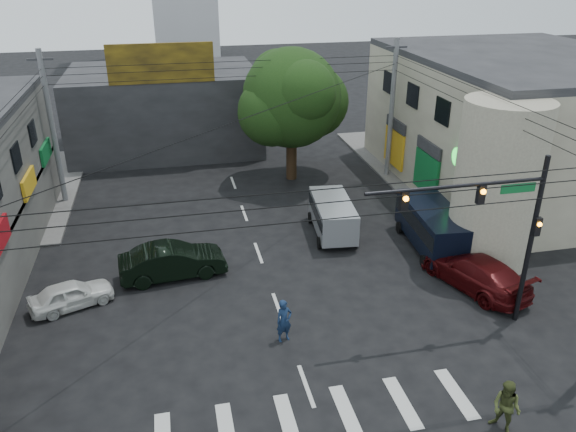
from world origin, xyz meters
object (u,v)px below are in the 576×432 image
object	(u,v)px
utility_pole_far_left	(53,130)
white_compact	(71,294)
dark_sedan	(173,261)
maroon_sedan	(475,272)
street_tree	(292,98)
traffic_gantry	(497,219)
silver_minivan	(333,218)
pedestrian_olive	(506,408)
navy_van	(432,228)
traffic_officer	(284,321)
utility_pole_far_right	(392,110)

from	to	relation	value
utility_pole_far_left	white_compact	bearing A→B (deg)	-81.23
dark_sedan	white_compact	xyz separation A→B (m)	(-4.35, -1.62, -0.21)
utility_pole_far_left	maroon_sedan	distance (m)	24.54
street_tree	traffic_gantry	distance (m)	18.42
maroon_sedan	silver_minivan	world-z (taller)	silver_minivan
utility_pole_far_left	white_compact	world-z (taller)	utility_pole_far_left
dark_sedan	utility_pole_far_left	bearing A→B (deg)	24.76
white_compact	pedestrian_olive	xyz separation A→B (m)	(14.26, -10.34, 0.36)
dark_sedan	maroon_sedan	size ratio (longest dim) A/B	0.87
silver_minivan	utility_pole_far_left	bearing A→B (deg)	68.05
dark_sedan	silver_minivan	distance (m)	8.98
navy_van	traffic_officer	size ratio (longest dim) A/B	3.18
street_tree	white_compact	bearing A→B (deg)	-134.22
traffic_gantry	white_compact	bearing A→B (deg)	163.10
street_tree	silver_minivan	size ratio (longest dim) A/B	1.86
silver_minivan	traffic_officer	distance (m)	9.63
utility_pole_far_right	pedestrian_olive	xyz separation A→B (m)	(-4.89, -22.34, -3.64)
navy_van	pedestrian_olive	size ratio (longest dim) A/B	3.00
traffic_gantry	white_compact	xyz separation A→B (m)	(-16.47, 5.00, -4.23)
street_tree	silver_minivan	bearing A→B (deg)	-88.11
street_tree	utility_pole_far_left	size ratio (longest dim) A/B	0.95
utility_pole_far_left	navy_van	distance (m)	22.21
dark_sedan	traffic_officer	size ratio (longest dim) A/B	2.81
maroon_sedan	silver_minivan	xyz separation A→B (m)	(-4.80, 6.53, 0.19)
dark_sedan	utility_pole_far_right	bearing A→B (deg)	-61.04
utility_pole_far_right	white_compact	xyz separation A→B (m)	(-19.15, -12.00, -4.00)
utility_pole_far_right	traffic_officer	xyz separation A→B (m)	(-10.71, -16.26, -3.70)
utility_pole_far_right	navy_van	world-z (taller)	utility_pole_far_right
traffic_gantry	silver_minivan	xyz separation A→B (m)	(-3.54, 9.26, -3.86)
silver_minivan	white_compact	bearing A→B (deg)	113.90
utility_pole_far_right	silver_minivan	world-z (taller)	utility_pole_far_right
navy_van	traffic_officer	xyz separation A→B (m)	(-9.05, -5.91, -0.21)
utility_pole_far_left	traffic_officer	world-z (taller)	utility_pole_far_left
navy_van	traffic_gantry	bearing A→B (deg)	175.86
utility_pole_far_right	traffic_officer	distance (m)	19.82
white_compact	utility_pole_far_left	bearing A→B (deg)	-12.02
maroon_sedan	navy_van	size ratio (longest dim) A/B	1.01
street_tree	navy_van	xyz separation A→B (m)	(4.84, -11.35, -4.36)
maroon_sedan	pedestrian_olive	distance (m)	8.78
white_compact	maroon_sedan	bearing A→B (deg)	-118.11
utility_pole_far_right	silver_minivan	xyz separation A→B (m)	(-6.21, -7.75, -3.63)
traffic_gantry	traffic_officer	bearing A→B (deg)	174.71
navy_van	pedestrian_olive	bearing A→B (deg)	169.45
pedestrian_olive	traffic_officer	bearing A→B (deg)	-164.41
utility_pole_far_left	utility_pole_far_right	world-z (taller)	same
dark_sedan	silver_minivan	bearing A→B (deg)	-79.03
silver_minivan	traffic_officer	size ratio (longest dim) A/B	2.60
traffic_officer	maroon_sedan	bearing A→B (deg)	-3.82
street_tree	utility_pole_far_right	size ratio (longest dim) A/B	0.95
traffic_gantry	dark_sedan	xyz separation A→B (m)	(-12.12, 6.62, -4.02)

